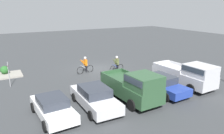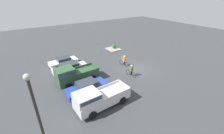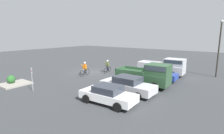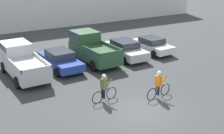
{
  "view_description": "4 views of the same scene",
  "coord_description": "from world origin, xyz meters",
  "px_view_note": "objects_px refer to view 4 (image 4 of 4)",
  "views": [
    {
      "loc": [
        9.73,
        20.68,
        6.51
      ],
      "look_at": [
        0.43,
        3.91,
        1.2
      ],
      "focal_mm": 35.0,
      "sensor_mm": 36.0,
      "label": 1
    },
    {
      "loc": [
        -14.46,
        13.84,
        10.09
      ],
      "look_at": [
        0.43,
        3.91,
        1.2
      ],
      "focal_mm": 24.0,
      "sensor_mm": 36.0,
      "label": 2
    },
    {
      "loc": [
        16.59,
        15.89,
        4.98
      ],
      "look_at": [
        0.43,
        3.91,
        1.2
      ],
      "focal_mm": 28.0,
      "sensor_mm": 36.0,
      "label": 3
    },
    {
      "loc": [
        -9.05,
        -12.45,
        7.89
      ],
      "look_at": [
        0.43,
        3.91,
        1.2
      ],
      "focal_mm": 50.0,
      "sensor_mm": 36.0,
      "label": 4
    }
  ],
  "objects_px": {
    "sedan_0": "(60,59)",
    "cyclist_1": "(104,88)",
    "pickup_truck_0": "(21,60)",
    "sedan_1": "(125,49)",
    "pickup_truck_1": "(91,47)",
    "sedan_2": "(152,45)",
    "cyclist_0": "(159,84)"
  },
  "relations": [
    {
      "from": "pickup_truck_1",
      "to": "pickup_truck_0",
      "type": "bearing_deg",
      "value": -176.9
    },
    {
      "from": "pickup_truck_0",
      "to": "sedan_0",
      "type": "xyz_separation_m",
      "value": [
        2.82,
        -0.09,
        -0.39
      ]
    },
    {
      "from": "pickup_truck_0",
      "to": "sedan_1",
      "type": "height_order",
      "value": "pickup_truck_0"
    },
    {
      "from": "sedan_0",
      "to": "cyclist_1",
      "type": "bearing_deg",
      "value": -88.69
    },
    {
      "from": "pickup_truck_1",
      "to": "cyclist_1",
      "type": "bearing_deg",
      "value": -110.78
    },
    {
      "from": "pickup_truck_0",
      "to": "sedan_1",
      "type": "xyz_separation_m",
      "value": [
        8.42,
        -0.19,
        -0.37
      ]
    },
    {
      "from": "sedan_1",
      "to": "sedan_2",
      "type": "bearing_deg",
      "value": 1.23
    },
    {
      "from": "sedan_0",
      "to": "sedan_2",
      "type": "height_order",
      "value": "sedan_0"
    },
    {
      "from": "pickup_truck_1",
      "to": "cyclist_0",
      "type": "relative_size",
      "value": 2.76
    },
    {
      "from": "cyclist_1",
      "to": "sedan_0",
      "type": "bearing_deg",
      "value": 91.31
    },
    {
      "from": "pickup_truck_1",
      "to": "cyclist_0",
      "type": "height_order",
      "value": "pickup_truck_1"
    },
    {
      "from": "pickup_truck_0",
      "to": "sedan_0",
      "type": "distance_m",
      "value": 2.85
    },
    {
      "from": "pickup_truck_0",
      "to": "sedan_2",
      "type": "height_order",
      "value": "pickup_truck_0"
    },
    {
      "from": "cyclist_0",
      "to": "cyclist_1",
      "type": "height_order",
      "value": "cyclist_0"
    },
    {
      "from": "pickup_truck_0",
      "to": "cyclist_1",
      "type": "distance_m",
      "value": 7.27
    },
    {
      "from": "pickup_truck_0",
      "to": "cyclist_1",
      "type": "relative_size",
      "value": 3.2
    },
    {
      "from": "sedan_1",
      "to": "cyclist_1",
      "type": "height_order",
      "value": "cyclist_1"
    },
    {
      "from": "sedan_0",
      "to": "pickup_truck_1",
      "type": "relative_size",
      "value": 0.91
    },
    {
      "from": "cyclist_0",
      "to": "cyclist_1",
      "type": "bearing_deg",
      "value": 158.56
    },
    {
      "from": "cyclist_0",
      "to": "sedan_0",
      "type": "bearing_deg",
      "value": 112.19
    },
    {
      "from": "sedan_0",
      "to": "cyclist_1",
      "type": "height_order",
      "value": "cyclist_1"
    },
    {
      "from": "pickup_truck_0",
      "to": "pickup_truck_1",
      "type": "distance_m",
      "value": 5.61
    },
    {
      "from": "pickup_truck_0",
      "to": "sedan_2",
      "type": "bearing_deg",
      "value": -0.67
    },
    {
      "from": "sedan_0",
      "to": "sedan_1",
      "type": "xyz_separation_m",
      "value": [
        5.6,
        -0.1,
        0.01
      ]
    },
    {
      "from": "sedan_2",
      "to": "pickup_truck_0",
      "type": "bearing_deg",
      "value": 179.33
    },
    {
      "from": "sedan_1",
      "to": "cyclist_1",
      "type": "bearing_deg",
      "value": -130.25
    },
    {
      "from": "pickup_truck_0",
      "to": "cyclist_0",
      "type": "distance_m",
      "value": 9.83
    },
    {
      "from": "pickup_truck_1",
      "to": "cyclist_0",
      "type": "distance_m",
      "value": 8.12
    },
    {
      "from": "sedan_1",
      "to": "cyclist_0",
      "type": "distance_m",
      "value": 8.0
    },
    {
      "from": "pickup_truck_0",
      "to": "sedan_1",
      "type": "distance_m",
      "value": 8.43
    },
    {
      "from": "pickup_truck_1",
      "to": "sedan_2",
      "type": "bearing_deg",
      "value": -4.42
    },
    {
      "from": "sedan_0",
      "to": "sedan_2",
      "type": "relative_size",
      "value": 1.11
    }
  ]
}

